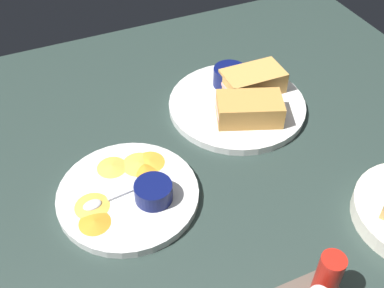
{
  "coord_description": "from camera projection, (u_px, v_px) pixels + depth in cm",
  "views": [
    {
      "loc": [
        34.81,
        53.7,
        64.33
      ],
      "look_at": [
        9.03,
        -4.68,
        3.0
      ],
      "focal_mm": 43.92,
      "sensor_mm": 36.0,
      "label": 1
    }
  ],
  "objects": [
    {
      "name": "sandwich_half_near",
      "position": [
        249.0,
        109.0,
        0.94
      ],
      "size": [
        14.89,
        11.75,
        4.8
      ],
      "color": "#C68C42",
      "rests_on": "plate_sandwich_main"
    },
    {
      "name": "plate_chips_companion",
      "position": [
        128.0,
        195.0,
        0.82
      ],
      "size": [
        24.88,
        24.88,
        1.6
      ],
      "primitive_type": "cylinder",
      "color": "silver",
      "rests_on": "ground_plane"
    },
    {
      "name": "ramekin_dark_sauce",
      "position": [
        230.0,
        76.0,
        1.03
      ],
      "size": [
        7.22,
        7.22,
        4.13
      ],
      "color": "#0C144C",
      "rests_on": "plate_sandwich_main"
    },
    {
      "name": "sandwich_half_far",
      "position": [
        253.0,
        81.0,
        1.01
      ],
      "size": [
        13.37,
        7.81,
        4.8
      ],
      "color": "tan",
      "rests_on": "plate_sandwich_main"
    },
    {
      "name": "spoon_by_dark_ramekin",
      "position": [
        231.0,
        99.0,
        1.0
      ],
      "size": [
        5.21,
        9.66,
        0.8
      ],
      "color": "silver",
      "rests_on": "plate_sandwich_main"
    },
    {
      "name": "plantain_chip_scatter",
      "position": [
        123.0,
        180.0,
        0.83
      ],
      "size": [
        20.67,
        18.61,
        0.6
      ],
      "color": "gold",
      "rests_on": "plate_chips_companion"
    },
    {
      "name": "ground_plane",
      "position": [
        244.0,
        163.0,
        0.91
      ],
      "size": [
        110.0,
        110.0,
        3.0
      ],
      "primitive_type": "cube",
      "color": "#283833"
    },
    {
      "name": "spoon_by_gravy_ramekin",
      "position": [
        100.0,
        202.0,
        0.8
      ],
      "size": [
        9.95,
        2.51,
        0.8
      ],
      "color": "silver",
      "rests_on": "plate_chips_companion"
    },
    {
      "name": "ramekin_light_gravy",
      "position": [
        153.0,
        191.0,
        0.8
      ],
      "size": [
        6.56,
        6.56,
        3.29
      ],
      "color": "#0C144C",
      "rests_on": "plate_chips_companion"
    },
    {
      "name": "plate_sandwich_main",
      "position": [
        237.0,
        105.0,
        1.0
      ],
      "size": [
        29.07,
        29.07,
        1.6
      ],
      "primitive_type": "cylinder",
      "color": "silver",
      "rests_on": "ground_plane"
    }
  ]
}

